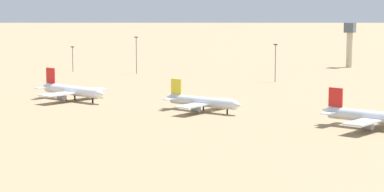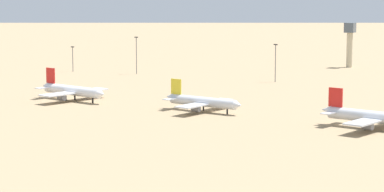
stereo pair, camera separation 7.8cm
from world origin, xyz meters
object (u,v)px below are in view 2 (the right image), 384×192
Objects in this scene: light_pole_east at (136,53)px; parked_jet_yellow_2 at (202,102)px; parked_jet_red_3 at (372,117)px; control_tower at (350,40)px; light_pole_mid at (275,60)px; parked_jet_red_1 at (72,91)px; light_pole_west at (73,57)px.

parked_jet_yellow_2 is at bearing -46.68° from light_pole_east.
parked_jet_red_3 is 195.23m from control_tower.
light_pole_east is at bearing 140.85° from parked_jet_yellow_2.
light_pole_mid is (-13.64, 93.77, 6.37)m from parked_jet_yellow_2.
light_pole_west reaches higher than parked_jet_red_1.
light_pole_west reaches higher than parked_jet_red_3.
parked_jet_red_1 is 116.87m from parked_jet_red_3.
parked_jet_yellow_2 is at bearing -35.30° from light_pole_west.
control_tower is at bearing 99.71° from parked_jet_yellow_2.
parked_jet_red_3 is (60.91, -5.97, 0.33)m from parked_jet_yellow_2.
parked_jet_red_1 is 2.03× the size of light_pole_mid.
parked_jet_yellow_2 is 177.33m from control_tower.
light_pole_west is at bearing 152.23° from parked_jet_yellow_2.
light_pole_east reaches higher than parked_jet_yellow_2.
light_pole_east is (-87.68, 92.98, 6.97)m from parked_jet_yellow_2.
parked_jet_yellow_2 is 0.91× the size of parked_jet_red_3.
light_pole_east is at bearing -133.98° from control_tower.
light_pole_mid is at bearing -94.75° from control_tower.
control_tower is 1.30× the size of light_pole_east.
control_tower is (-67.63, 182.83, 10.60)m from parked_jet_red_3.
light_pole_east is (34.13, 6.74, 2.86)m from light_pole_west.
control_tower is 146.63m from light_pole_west.
light_pole_mid reaches higher than light_pole_west.
parked_jet_yellow_2 is at bearing -81.73° from light_pole_mid.
control_tower is at bearing 86.07° from parked_jet_red_1.
light_pole_mid is (-74.54, 99.74, 6.03)m from parked_jet_red_3.
light_pole_mid is (42.16, 93.52, 6.02)m from parked_jet_red_1.
parked_jet_yellow_2 is 61.20m from parked_jet_red_3.
light_pole_mid is at bearing 137.05° from parked_jet_red_3.
light_pole_west reaches higher than parked_jet_yellow_2.
light_pole_east is at bearing -179.39° from light_pole_mid.
control_tower is (49.07, 176.62, 10.59)m from parked_jet_red_1.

